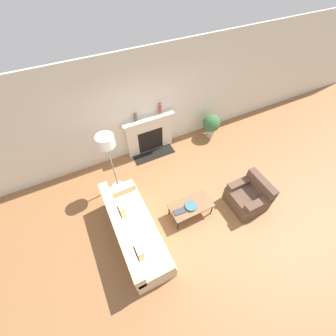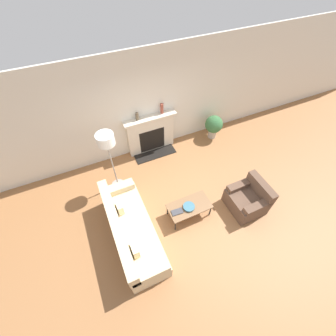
{
  "view_description": "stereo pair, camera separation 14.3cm",
  "coord_description": "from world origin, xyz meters",
  "px_view_note": "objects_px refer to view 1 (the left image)",
  "views": [
    {
      "loc": [
        -1.55,
        -2.28,
        4.85
      ],
      "look_at": [
        0.11,
        1.04,
        0.45
      ],
      "focal_mm": 24.0,
      "sensor_mm": 36.0,
      "label": 1
    },
    {
      "loc": [
        -1.42,
        -2.34,
        4.85
      ],
      "look_at": [
        0.11,
        1.04,
        0.45
      ],
      "focal_mm": 24.0,
      "sensor_mm": 36.0,
      "label": 2
    }
  ],
  "objects_px": {
    "couch": "(134,231)",
    "mantel_vase_left": "(136,117)",
    "floor_lamp": "(107,147)",
    "fireplace": "(149,134)",
    "book": "(179,211)",
    "bowl": "(191,206)",
    "armchair_near": "(249,197)",
    "mantel_vase_center_left": "(160,109)",
    "coffee_table": "(191,206)",
    "potted_plant": "(211,124)"
  },
  "relations": [
    {
      "from": "floor_lamp",
      "to": "potted_plant",
      "type": "relative_size",
      "value": 2.31
    },
    {
      "from": "fireplace",
      "to": "mantel_vase_left",
      "type": "xyz_separation_m",
      "value": [
        -0.33,
        0.01,
        0.71
      ]
    },
    {
      "from": "mantel_vase_center_left",
      "to": "coffee_table",
      "type": "bearing_deg",
      "value": -99.27
    },
    {
      "from": "fireplace",
      "to": "mantel_vase_left",
      "type": "distance_m",
      "value": 0.78
    },
    {
      "from": "couch",
      "to": "potted_plant",
      "type": "bearing_deg",
      "value": -57.77
    },
    {
      "from": "bowl",
      "to": "book",
      "type": "bearing_deg",
      "value": 179.57
    },
    {
      "from": "couch",
      "to": "floor_lamp",
      "type": "bearing_deg",
      "value": -4.15
    },
    {
      "from": "book",
      "to": "mantel_vase_left",
      "type": "relative_size",
      "value": 1.3
    },
    {
      "from": "mantel_vase_left",
      "to": "book",
      "type": "bearing_deg",
      "value": -90.68
    },
    {
      "from": "fireplace",
      "to": "book",
      "type": "distance_m",
      "value": 2.52
    },
    {
      "from": "fireplace",
      "to": "book",
      "type": "xyz_separation_m",
      "value": [
        -0.36,
        -2.48,
        -0.17
      ]
    },
    {
      "from": "bowl",
      "to": "potted_plant",
      "type": "distance_m",
      "value": 2.98
    },
    {
      "from": "mantel_vase_left",
      "to": "bowl",
      "type": "bearing_deg",
      "value": -84.01
    },
    {
      "from": "floor_lamp",
      "to": "mantel_vase_left",
      "type": "height_order",
      "value": "floor_lamp"
    },
    {
      "from": "couch",
      "to": "floor_lamp",
      "type": "distance_m",
      "value": 1.9
    },
    {
      "from": "armchair_near",
      "to": "bowl",
      "type": "bearing_deg",
      "value": -103.55
    },
    {
      "from": "book",
      "to": "potted_plant",
      "type": "distance_m",
      "value": 3.18
    },
    {
      "from": "mantel_vase_center_left",
      "to": "potted_plant",
      "type": "bearing_deg",
      "value": -11.07
    },
    {
      "from": "bowl",
      "to": "mantel_vase_center_left",
      "type": "height_order",
      "value": "mantel_vase_center_left"
    },
    {
      "from": "fireplace",
      "to": "mantel_vase_center_left",
      "type": "height_order",
      "value": "mantel_vase_center_left"
    },
    {
      "from": "book",
      "to": "potted_plant",
      "type": "bearing_deg",
      "value": 47.82
    },
    {
      "from": "armchair_near",
      "to": "floor_lamp",
      "type": "xyz_separation_m",
      "value": [
        -2.68,
        1.91,
        1.17
      ]
    },
    {
      "from": "book",
      "to": "mantel_vase_center_left",
      "type": "relative_size",
      "value": 0.93
    },
    {
      "from": "floor_lamp",
      "to": "mantel_vase_left",
      "type": "xyz_separation_m",
      "value": [
        1.0,
        0.94,
        -0.19
      ]
    },
    {
      "from": "couch",
      "to": "coffee_table",
      "type": "bearing_deg",
      "value": -91.21
    },
    {
      "from": "fireplace",
      "to": "bowl",
      "type": "xyz_separation_m",
      "value": [
        -0.07,
        -2.49,
        -0.15
      ]
    },
    {
      "from": "armchair_near",
      "to": "mantel_vase_left",
      "type": "relative_size",
      "value": 3.98
    },
    {
      "from": "mantel_vase_left",
      "to": "potted_plant",
      "type": "xyz_separation_m",
      "value": [
        2.27,
        -0.31,
        -0.82
      ]
    },
    {
      "from": "bowl",
      "to": "book",
      "type": "height_order",
      "value": "bowl"
    },
    {
      "from": "armchair_near",
      "to": "bowl",
      "type": "relative_size",
      "value": 3.1
    },
    {
      "from": "mantel_vase_left",
      "to": "mantel_vase_center_left",
      "type": "height_order",
      "value": "mantel_vase_center_left"
    },
    {
      "from": "coffee_table",
      "to": "potted_plant",
      "type": "xyz_separation_m",
      "value": [
        1.98,
        2.16,
        0.11
      ]
    },
    {
      "from": "fireplace",
      "to": "mantel_vase_center_left",
      "type": "distance_m",
      "value": 0.83
    },
    {
      "from": "couch",
      "to": "mantel_vase_center_left",
      "type": "relative_size",
      "value": 7.84
    },
    {
      "from": "bowl",
      "to": "potted_plant",
      "type": "height_order",
      "value": "potted_plant"
    },
    {
      "from": "bowl",
      "to": "potted_plant",
      "type": "relative_size",
      "value": 0.35
    },
    {
      "from": "mantel_vase_left",
      "to": "potted_plant",
      "type": "distance_m",
      "value": 2.44
    },
    {
      "from": "mantel_vase_left",
      "to": "mantel_vase_center_left",
      "type": "xyz_separation_m",
      "value": [
        0.7,
        0.0,
        0.04
      ]
    },
    {
      "from": "coffee_table",
      "to": "potted_plant",
      "type": "height_order",
      "value": "potted_plant"
    },
    {
      "from": "armchair_near",
      "to": "couch",
      "type": "bearing_deg",
      "value": -98.26
    },
    {
      "from": "mantel_vase_left",
      "to": "couch",
      "type": "bearing_deg",
      "value": -114.38
    },
    {
      "from": "fireplace",
      "to": "mantel_vase_center_left",
      "type": "xyz_separation_m",
      "value": [
        0.37,
        0.01,
        0.75
      ]
    },
    {
      "from": "armchair_near",
      "to": "mantel_vase_center_left",
      "type": "bearing_deg",
      "value": -160.95
    },
    {
      "from": "armchair_near",
      "to": "book",
      "type": "distance_m",
      "value": 1.75
    },
    {
      "from": "bowl",
      "to": "mantel_vase_left",
      "type": "height_order",
      "value": "mantel_vase_left"
    },
    {
      "from": "floor_lamp",
      "to": "couch",
      "type": "bearing_deg",
      "value": -94.15
    },
    {
      "from": "fireplace",
      "to": "coffee_table",
      "type": "bearing_deg",
      "value": -90.84
    },
    {
      "from": "mantel_vase_left",
      "to": "armchair_near",
      "type": "bearing_deg",
      "value": -59.42
    },
    {
      "from": "couch",
      "to": "mantel_vase_left",
      "type": "height_order",
      "value": "mantel_vase_left"
    },
    {
      "from": "couch",
      "to": "mantel_vase_left",
      "type": "bearing_deg",
      "value": -24.38
    }
  ]
}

